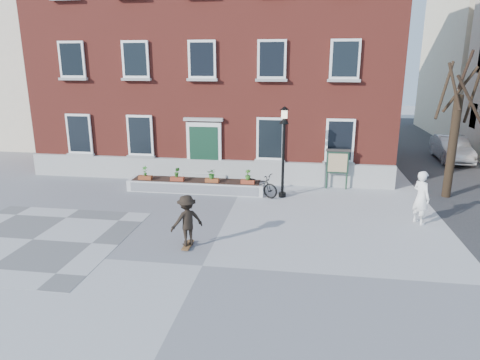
% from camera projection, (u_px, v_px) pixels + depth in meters
% --- Properties ---
extents(ground, '(100.00, 100.00, 0.00)m').
position_uv_depth(ground, '(202.00, 266.00, 12.34)').
color(ground, '#9D9DA0').
rests_on(ground, ground).
extents(checker_patch, '(6.00, 6.00, 0.01)m').
position_uv_depth(checker_patch, '(33.00, 239.00, 14.15)').
color(checker_patch, '#5A5A5D').
rests_on(checker_patch, ground).
extents(distant_building, '(10.00, 12.00, 13.00)m').
position_uv_depth(distant_building, '(30.00, 51.00, 32.25)').
color(distant_building, beige).
rests_on(distant_building, ground).
extents(bicycle, '(2.06, 1.44, 1.03)m').
position_uv_depth(bicycle, '(258.00, 185.00, 18.66)').
color(bicycle, black).
rests_on(bicycle, ground).
extents(parked_car, '(1.73, 4.51, 1.47)m').
position_uv_depth(parked_car, '(452.00, 149.00, 25.28)').
color(parked_car, '#B3B5B8').
rests_on(parked_car, ground).
extents(bystander, '(0.77, 0.85, 1.96)m').
position_uv_depth(bystander, '(421.00, 197.00, 15.36)').
color(bystander, white).
rests_on(bystander, ground).
extents(brick_building, '(18.40, 10.85, 12.60)m').
position_uv_depth(brick_building, '(223.00, 51.00, 24.27)').
color(brick_building, maroon).
rests_on(brick_building, ground).
extents(planter_assembly, '(6.20, 1.12, 1.15)m').
position_uv_depth(planter_assembly, '(196.00, 185.00, 19.38)').
color(planter_assembly, silver).
rests_on(planter_assembly, ground).
extents(bare_tree, '(1.83, 1.83, 6.16)m').
position_uv_depth(bare_tree, '(454.00, 133.00, 17.94)').
color(bare_tree, black).
rests_on(bare_tree, ground).
extents(lamp_post, '(0.40, 0.40, 3.93)m').
position_uv_depth(lamp_post, '(284.00, 139.00, 17.98)').
color(lamp_post, black).
rests_on(lamp_post, ground).
extents(notice_board, '(1.10, 0.16, 1.87)m').
position_uv_depth(notice_board, '(338.00, 162.00, 19.50)').
color(notice_board, '#1A3524').
rests_on(notice_board, ground).
extents(skateboarder, '(1.21, 1.13, 1.72)m').
position_uv_depth(skateboarder, '(187.00, 221.00, 13.37)').
color(skateboarder, brown).
rests_on(skateboarder, ground).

